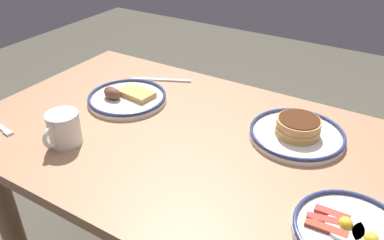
{
  "coord_description": "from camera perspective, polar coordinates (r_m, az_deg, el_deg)",
  "views": [
    {
      "loc": [
        -0.43,
        0.8,
        1.36
      ],
      "look_at": [
        0.08,
        -0.04,
        0.76
      ],
      "focal_mm": 36.08,
      "sensor_mm": 36.0,
      "label": 1
    }
  ],
  "objects": [
    {
      "name": "butter_knife",
      "position": [
        1.47,
        -4.64,
        5.96
      ],
      "size": [
        0.21,
        0.11,
        0.01
      ],
      "color": "silver",
      "rests_on": "dining_table"
    },
    {
      "name": "plate_near_main",
      "position": [
        1.33,
        -9.72,
        3.35
      ],
      "size": [
        0.27,
        0.27,
        0.05
      ],
      "color": "silver",
      "rests_on": "dining_table"
    },
    {
      "name": "coffee_mug",
      "position": [
        1.14,
        -18.46,
        -1.21
      ],
      "size": [
        0.09,
        0.12,
        0.1
      ],
      "color": "white",
      "rests_on": "dining_table"
    },
    {
      "name": "plate_center_pancakes",
      "position": [
        1.16,
        15.28,
        -1.71
      ],
      "size": [
        0.28,
        0.28,
        0.06
      ],
      "color": "silver",
      "rests_on": "dining_table"
    },
    {
      "name": "plate_far_companion",
      "position": [
        0.9,
        22.46,
        -14.99
      ],
      "size": [
        0.24,
        0.24,
        0.04
      ],
      "color": "silver",
      "rests_on": "dining_table"
    },
    {
      "name": "dining_table",
      "position": [
        1.18,
        2.1,
        -8.43
      ],
      "size": [
        1.46,
        0.8,
        0.73
      ],
      "color": "#9F7453",
      "rests_on": "ground_plane"
    }
  ]
}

